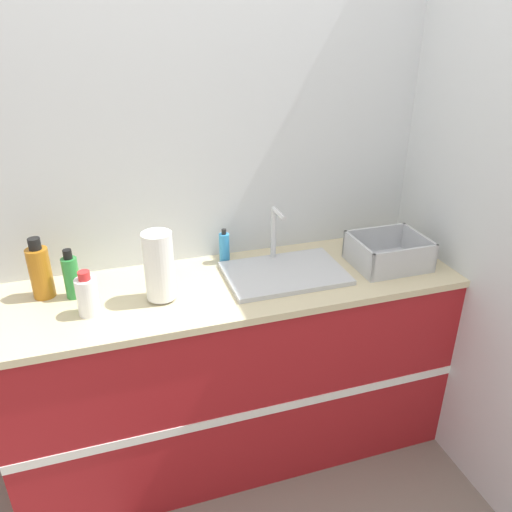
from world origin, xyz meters
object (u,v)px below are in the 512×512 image
paper_towel_roll (159,266)px  bottle_white_spray (87,295)px  dish_rack (388,255)px  bottle_amber (40,271)px  sink (284,271)px  bottle_green (71,276)px  soap_dispenser (224,248)px

paper_towel_roll → bottle_white_spray: 0.28m
dish_rack → bottle_amber: bearing=173.5°
bottle_amber → sink: bearing=-6.9°
sink → dish_rack: sink is taller
bottle_amber → bottle_green: bottle_amber is taller
bottle_white_spray → bottle_amber: bearing=131.6°
dish_rack → bottle_green: 1.33m
dish_rack → bottle_amber: bottle_amber is taller
bottle_white_spray → soap_dispenser: (0.58, 0.27, -0.01)m
bottle_green → bottle_white_spray: bearing=-69.6°
sink → dish_rack: bearing=-5.6°
dish_rack → bottle_white_spray: 1.27m
bottle_green → dish_rack: bearing=-5.3°
bottle_amber → soap_dispenser: bearing=6.1°
paper_towel_roll → bottle_white_spray: paper_towel_roll is taller
bottle_white_spray → paper_towel_roll: bearing=5.8°
bottle_white_spray → dish_rack: bearing=1.2°
sink → bottle_green: 0.86m
dish_rack → soap_dispenser: (-0.68, 0.24, 0.02)m
bottle_green → bottle_amber: bearing=160.5°
sink → bottle_white_spray: bearing=-174.8°
sink → bottle_white_spray: sink is taller
sink → paper_towel_roll: 0.54m
bottle_amber → bottle_green: size_ratio=1.22×
bottle_amber → soap_dispenser: size_ratio=1.57×
dish_rack → bottle_amber: 1.44m
paper_towel_roll → bottle_green: 0.35m
bottle_green → soap_dispenser: bearing=10.7°
sink → dish_rack: (0.47, -0.05, 0.03)m
paper_towel_roll → bottle_green: paper_towel_roll is taller
bottle_white_spray → soap_dispenser: 0.64m
dish_rack → soap_dispenser: soap_dispenser is taller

